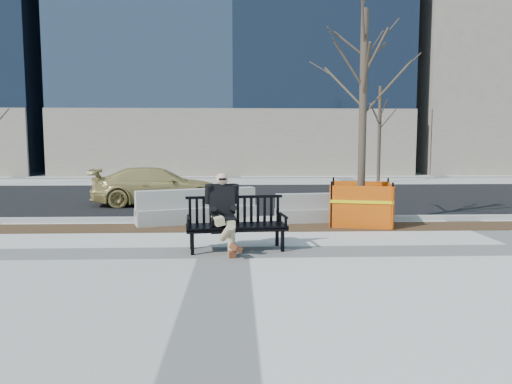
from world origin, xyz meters
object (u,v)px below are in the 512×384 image
at_px(tree_fence, 360,224).
at_px(sedan, 158,205).
at_px(bench, 236,250).
at_px(jersey_barrier_left, 197,223).
at_px(seated_man, 223,250).
at_px(jersey_barrier_right, 326,222).

height_order(tree_fence, sedan, tree_fence).
distance_m(bench, jersey_barrier_left, 3.33).
relative_size(seated_man, tree_fence, 0.26).
height_order(jersey_barrier_left, jersey_barrier_right, jersey_barrier_left).
relative_size(tree_fence, jersey_barrier_right, 2.14).
height_order(bench, sedan, sedan).
relative_size(jersey_barrier_left, jersey_barrier_right, 1.17).
height_order(sedan, jersey_barrier_right, sedan).
relative_size(bench, jersey_barrier_left, 0.63).
distance_m(sedan, jersey_barrier_right, 6.13).
height_order(bench, tree_fence, tree_fence).
bearing_deg(jersey_barrier_left, seated_man, -95.55).
distance_m(bench, jersey_barrier_right, 3.94).
height_order(tree_fence, jersey_barrier_left, tree_fence).
xyz_separation_m(sedan, jersey_barrier_left, (1.58, -3.64, 0.00)).
distance_m(bench, seated_man, 0.26).
bearing_deg(sedan, bench, -167.33).
height_order(seated_man, tree_fence, tree_fence).
relative_size(bench, seated_man, 1.32).
xyz_separation_m(bench, jersey_barrier_left, (-1.02, 3.17, 0.00)).
xyz_separation_m(seated_man, tree_fence, (3.38, 2.77, 0.00)).
bearing_deg(tree_fence, jersey_barrier_left, 174.72).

